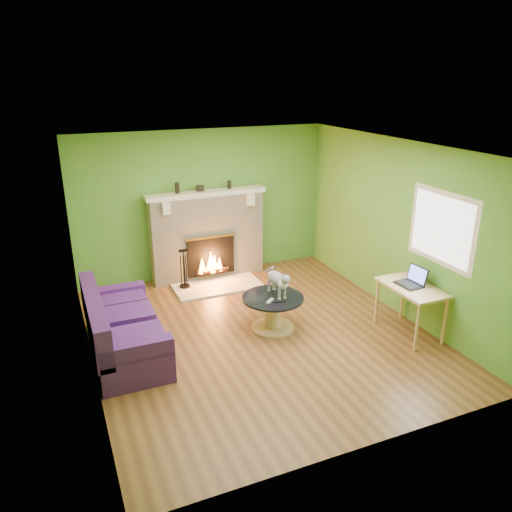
{
  "coord_description": "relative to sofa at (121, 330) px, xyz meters",
  "views": [
    {
      "loc": [
        -2.49,
        -5.74,
        3.48
      ],
      "look_at": [
        0.12,
        0.4,
        1.02
      ],
      "focal_mm": 35.0,
      "sensor_mm": 36.0,
      "label": 1
    }
  ],
  "objects": [
    {
      "name": "fire_tools",
      "position": [
        1.31,
        1.7,
        0.04
      ],
      "size": [
        0.18,
        0.18,
        0.69
      ],
      "primitive_type": null,
      "color": "black",
      "rests_on": "hearth"
    },
    {
      "name": "window_frame",
      "position": [
        4.1,
        -1.15,
        1.22
      ],
      "size": [
        0.0,
        1.2,
        1.2
      ],
      "primitive_type": "plane",
      "rotation": [
        1.57,
        0.0,
        -1.57
      ],
      "color": "silver",
      "rests_on": "wall_right"
    },
    {
      "name": "window_pane",
      "position": [
        4.09,
        -1.15,
        1.22
      ],
      "size": [
        0.0,
        1.06,
        1.06
      ],
      "primitive_type": "plane",
      "rotation": [
        1.57,
        0.0,
        -1.57
      ],
      "color": "white",
      "rests_on": "wall_right"
    },
    {
      "name": "desk",
      "position": [
        3.81,
        -1.05,
        0.3
      ],
      "size": [
        0.56,
        0.97,
        0.72
      ],
      "color": "tan",
      "rests_on": "floor"
    },
    {
      "name": "mantel_vase_right",
      "position": [
        2.3,
        2.08,
        1.32
      ],
      "size": [
        0.07,
        0.07,
        0.14
      ],
      "primitive_type": "cylinder",
      "color": "black",
      "rests_on": "mantel"
    },
    {
      "name": "hearth",
      "position": [
        1.86,
        1.55,
        -0.31
      ],
      "size": [
        1.5,
        0.75,
        0.03
      ],
      "primitive_type": "cube",
      "color": "beige",
      "rests_on": "floor"
    },
    {
      "name": "wall_back",
      "position": [
        1.86,
        2.25,
        0.97
      ],
      "size": [
        5.0,
        0.0,
        5.0
      ],
      "primitive_type": "plane",
      "rotation": [
        1.57,
        0.0,
        0.0
      ],
      "color": "#4C822A",
      "rests_on": "floor"
    },
    {
      "name": "floor",
      "position": [
        1.86,
        -0.25,
        -0.33
      ],
      "size": [
        5.0,
        5.0,
        0.0
      ],
      "primitive_type": "plane",
      "color": "brown",
      "rests_on": "ground"
    },
    {
      "name": "wall_front",
      "position": [
        1.86,
        -2.75,
        0.97
      ],
      "size": [
        5.0,
        0.0,
        5.0
      ],
      "primitive_type": "plane",
      "rotation": [
        -1.57,
        0.0,
        0.0
      ],
      "color": "#4C822A",
      "rests_on": "floor"
    },
    {
      "name": "remote_black",
      "position": [
        2.12,
        -0.35,
        0.18
      ],
      "size": [
        0.16,
        0.07,
        0.02
      ],
      "primitive_type": "cube",
      "rotation": [
        0.0,
        0.0,
        -0.18
      ],
      "color": "black",
      "rests_on": "coffee_table"
    },
    {
      "name": "fireplace",
      "position": [
        1.86,
        2.07,
        0.44
      ],
      "size": [
        2.1,
        0.46,
        1.58
      ],
      "color": "beige",
      "rests_on": "floor"
    },
    {
      "name": "coffee_table",
      "position": [
        2.1,
        -0.17,
        -0.04
      ],
      "size": [
        0.88,
        0.88,
        0.5
      ],
      "color": "tan",
      "rests_on": "floor"
    },
    {
      "name": "mantel_vase_left",
      "position": [
        1.37,
        2.08,
        1.34
      ],
      "size": [
        0.08,
        0.08,
        0.18
      ],
      "primitive_type": "cylinder",
      "color": "black",
      "rests_on": "mantel"
    },
    {
      "name": "wall_right",
      "position": [
        4.11,
        -0.25,
        0.97
      ],
      "size": [
        0.0,
        5.0,
        5.0
      ],
      "primitive_type": "plane",
      "rotation": [
        1.57,
        0.0,
        -1.57
      ],
      "color": "#4C822A",
      "rests_on": "floor"
    },
    {
      "name": "laptop",
      "position": [
        3.79,
        -1.0,
        0.52
      ],
      "size": [
        0.33,
        0.37,
        0.26
      ],
      "primitive_type": null,
      "rotation": [
        0.0,
        0.0,
        0.07
      ],
      "color": "black",
      "rests_on": "desk"
    },
    {
      "name": "cat",
      "position": [
        2.18,
        -0.12,
        0.37
      ],
      "size": [
        0.27,
        0.66,
        0.41
      ],
      "primitive_type": null,
      "rotation": [
        0.0,
        0.0,
        0.04
      ],
      "color": "slate",
      "rests_on": "coffee_table"
    },
    {
      "name": "sofa",
      "position": [
        0.0,
        0.0,
        0.0
      ],
      "size": [
        0.88,
        1.89,
        0.85
      ],
      "color": "#3B1758",
      "rests_on": "floor"
    },
    {
      "name": "remote_silver",
      "position": [
        2.0,
        -0.29,
        0.18
      ],
      "size": [
        0.16,
        0.14,
        0.02
      ],
      "primitive_type": "cube",
      "rotation": [
        0.0,
        0.0,
        0.69
      ],
      "color": "#97979A",
      "rests_on": "coffee_table"
    },
    {
      "name": "wall_left",
      "position": [
        -0.39,
        -0.25,
        0.97
      ],
      "size": [
        0.0,
        5.0,
        5.0
      ],
      "primitive_type": "plane",
      "rotation": [
        1.57,
        0.0,
        1.57
      ],
      "color": "#4C822A",
      "rests_on": "floor"
    },
    {
      "name": "mantel",
      "position": [
        1.86,
        2.05,
        1.21
      ],
      "size": [
        2.1,
        0.28,
        0.08
      ],
      "primitive_type": "cube",
      "color": "silver",
      "rests_on": "fireplace"
    },
    {
      "name": "ceiling",
      "position": [
        1.86,
        -0.25,
        2.27
      ],
      "size": [
        5.0,
        5.0,
        0.0
      ],
      "primitive_type": "plane",
      "rotation": [
        3.14,
        0.0,
        0.0
      ],
      "color": "white",
      "rests_on": "wall_back"
    },
    {
      "name": "mantel_box",
      "position": [
        1.77,
        2.08,
        1.3
      ],
      "size": [
        0.12,
        0.08,
        0.1
      ],
      "primitive_type": "cube",
      "color": "black",
      "rests_on": "mantel"
    }
  ]
}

